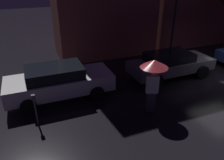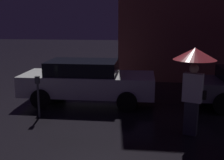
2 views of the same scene
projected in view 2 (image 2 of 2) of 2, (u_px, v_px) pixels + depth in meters
parked_car_white at (87, 81)px, 9.79m from camera, size 4.56×1.96×1.49m
pedestrian_with_umbrella at (194, 69)px, 6.85m from camera, size 1.04×1.04×2.22m
parking_meter at (38, 92)px, 8.26m from camera, size 0.12×0.10×1.27m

